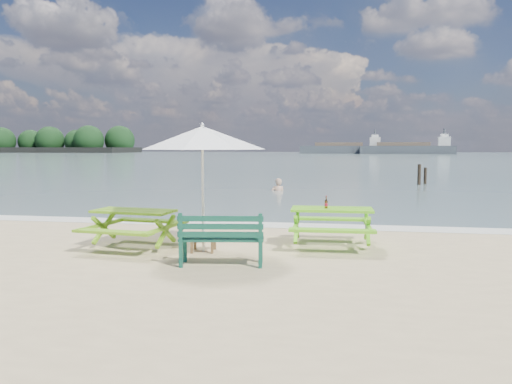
% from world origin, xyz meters
% --- Properties ---
extents(sea, '(300.00, 300.00, 0.00)m').
position_xyz_m(sea, '(0.00, 85.00, 0.00)').
color(sea, slate).
rests_on(sea, ground).
extents(foam_strip, '(22.00, 0.90, 0.01)m').
position_xyz_m(foam_strip, '(0.00, 4.60, 0.01)').
color(foam_strip, silver).
rests_on(foam_strip, ground).
extents(picnic_table_left, '(1.80, 1.95, 0.76)m').
position_xyz_m(picnic_table_left, '(-2.38, 1.34, 0.37)').
color(picnic_table_left, '#669F18').
rests_on(picnic_table_left, ground).
extents(picnic_table_right, '(1.68, 1.85, 0.77)m').
position_xyz_m(picnic_table_right, '(1.49, 2.18, 0.37)').
color(picnic_table_right, '#63BC1C').
rests_on(picnic_table_right, ground).
extents(park_bench, '(1.48, 0.68, 0.88)m').
position_xyz_m(park_bench, '(-0.31, 0.23, 0.27)').
color(park_bench, '#0F4131').
rests_on(park_bench, ground).
extents(side_table, '(0.54, 0.54, 0.31)m').
position_xyz_m(side_table, '(-0.93, 1.24, 0.16)').
color(side_table, brown).
rests_on(side_table, ground).
extents(patio_umbrella, '(2.72, 2.72, 2.40)m').
position_xyz_m(patio_umbrella, '(-0.93, 1.24, 2.18)').
color(patio_umbrella, silver).
rests_on(patio_umbrella, ground).
extents(beer_bottle, '(0.06, 0.06, 0.25)m').
position_xyz_m(beer_bottle, '(1.38, 2.14, 0.86)').
color(beer_bottle, '#934D15').
rests_on(beer_bottle, picnic_table_right).
extents(swimmer, '(0.73, 0.56, 1.77)m').
position_xyz_m(swimmer, '(-1.22, 14.62, -0.32)').
color(swimmer, tan).
rests_on(swimmer, ground).
extents(mooring_pilings, '(0.57, 0.77, 1.28)m').
position_xyz_m(mooring_pilings, '(5.80, 19.47, 0.40)').
color(mooring_pilings, black).
rests_on(mooring_pilings, ground).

